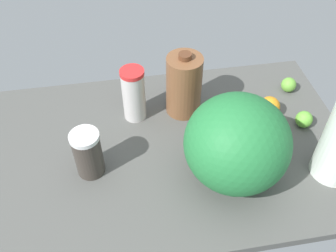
# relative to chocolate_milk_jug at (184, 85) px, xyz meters

# --- Properties ---
(countertop) EXTENTS (1.20, 0.76, 0.03)m
(countertop) POSITION_rel_chocolate_milk_jug_xyz_m (-0.08, -0.17, -0.13)
(countertop) COLOR #4F4F4C
(countertop) RESTS_ON ground
(chocolate_milk_jug) EXTENTS (0.12, 0.12, 0.24)m
(chocolate_milk_jug) POSITION_rel_chocolate_milk_jug_xyz_m (0.00, 0.00, 0.00)
(chocolate_milk_jug) COLOR brown
(chocolate_milk_jug) RESTS_ON countertop
(tumbler_cup) EXTENTS (0.08, 0.08, 0.20)m
(tumbler_cup) POSITION_rel_chocolate_milk_jug_xyz_m (-0.17, -0.00, -0.01)
(tumbler_cup) COLOR silver
(tumbler_cup) RESTS_ON countertop
(watermelon) EXTENTS (0.30, 0.30, 0.28)m
(watermelon) POSITION_rel_chocolate_milk_jug_xyz_m (0.09, -0.31, 0.03)
(watermelon) COLOR #237439
(watermelon) RESTS_ON countertop
(shaker_bottle) EXTENTS (0.09, 0.09, 0.16)m
(shaker_bottle) POSITION_rel_chocolate_milk_jug_xyz_m (-0.33, -0.22, -0.03)
(shaker_bottle) COLOR #3A332D
(shaker_bottle) RESTS_ON countertop
(lime_far_back) EXTENTS (0.06, 0.06, 0.06)m
(lime_far_back) POSITION_rel_chocolate_milk_jug_xyz_m (0.41, 0.03, -0.08)
(lime_far_back) COLOR #68AE3C
(lime_far_back) RESTS_ON countertop
(lime_loose) EXTENTS (0.06, 0.06, 0.06)m
(lime_loose) POSITION_rel_chocolate_milk_jug_xyz_m (0.39, -0.15, -0.08)
(lime_loose) COLOR #68B83C
(lime_loose) RESTS_ON countertop
(orange_beside_bowl) EXTENTS (0.07, 0.07, 0.07)m
(orange_beside_bowl) POSITION_rel_chocolate_milk_jug_xyz_m (0.29, -0.08, -0.08)
(orange_beside_bowl) COLOR orange
(orange_beside_bowl) RESTS_ON countertop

